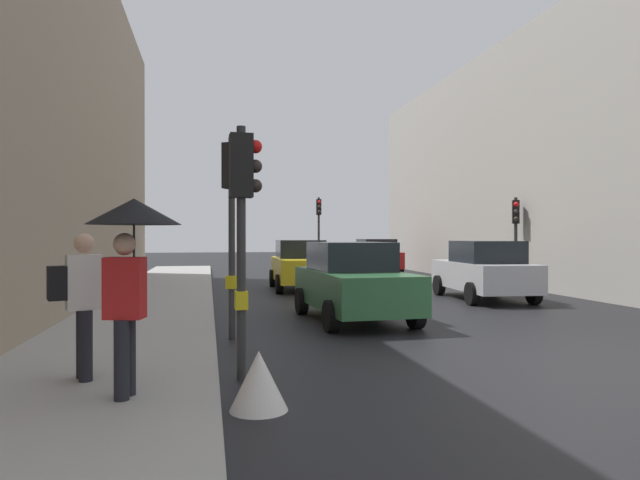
{
  "coord_description": "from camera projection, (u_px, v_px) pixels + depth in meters",
  "views": [
    {
      "loc": [
        -5.63,
        -7.76,
        1.89
      ],
      "look_at": [
        -2.37,
        8.57,
        1.79
      ],
      "focal_mm": 31.53,
      "sensor_mm": 36.0,
      "label": 1
    }
  ],
  "objects": [
    {
      "name": "car_yellow_taxi",
      "position": [
        301.0,
        265.0,
        20.1
      ],
      "size": [
        2.13,
        4.26,
        1.76
      ],
      "color": "yellow",
      "rests_on": "ground"
    },
    {
      "name": "car_red_sedan",
      "position": [
        375.0,
        256.0,
        28.63
      ],
      "size": [
        2.09,
        4.24,
        1.76
      ],
      "color": "red",
      "rests_on": "ground"
    },
    {
      "name": "traffic_light_far_median",
      "position": [
        319.0,
        220.0,
        30.16
      ],
      "size": [
        0.24,
        0.43,
        3.99
      ],
      "color": "#2D2D2D",
      "rests_on": "ground"
    },
    {
      "name": "sidewalk_kerb",
      "position": [
        147.0,
        313.0,
        13.23
      ],
      "size": [
        3.08,
        40.0,
        0.16
      ],
      "primitive_type": "cube",
      "color": "#A8A5A0",
      "rests_on": "ground"
    },
    {
      "name": "pedestrian_with_umbrella",
      "position": [
        131.0,
        241.0,
        6.02
      ],
      "size": [
        1.0,
        1.0,
        2.14
      ],
      "color": "black",
      "rests_on": "sidewalk_kerb"
    },
    {
      "name": "car_green_estate",
      "position": [
        353.0,
        281.0,
        12.63
      ],
      "size": [
        2.19,
        4.29,
        1.76
      ],
      "color": "#2D6038",
      "rests_on": "ground"
    },
    {
      "name": "pedestrian_with_black_backpack",
      "position": [
        80.0,
        297.0,
        6.77
      ],
      "size": [
        0.66,
        0.46,
        1.77
      ],
      "color": "black",
      "rests_on": "sidewalk_kerb"
    },
    {
      "name": "ground_plane",
      "position": [
        577.0,
        358.0,
        8.73
      ],
      "size": [
        120.0,
        120.0,
        0.0
      ],
      "primitive_type": "plane",
      "color": "black"
    },
    {
      "name": "traffic_light_near_left",
      "position": [
        243.0,
        205.0,
        7.41
      ],
      "size": [
        0.44,
        0.26,
        3.34
      ],
      "color": "#2D2D2D",
      "rests_on": "ground"
    },
    {
      "name": "traffic_light_mid_street",
      "position": [
        516.0,
        226.0,
        20.1
      ],
      "size": [
        0.35,
        0.45,
        3.29
      ],
      "color": "#2D2D2D",
      "rests_on": "ground"
    },
    {
      "name": "car_silver_hatchback",
      "position": [
        484.0,
        270.0,
        16.77
      ],
      "size": [
        2.26,
        4.32,
        1.76
      ],
      "color": "#BCBCC1",
      "rests_on": "ground"
    },
    {
      "name": "traffic_light_near_right",
      "position": [
        233.0,
        200.0,
        10.33
      ],
      "size": [
        0.45,
        0.35,
        3.72
      ],
      "color": "#2D2D2D",
      "rests_on": "ground"
    },
    {
      "name": "warning_sign_triangle",
      "position": [
        259.0,
        381.0,
        6.1
      ],
      "size": [
        0.64,
        0.64,
        0.65
      ],
      "primitive_type": "cone",
      "color": "silver",
      "rests_on": "ground"
    }
  ]
}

